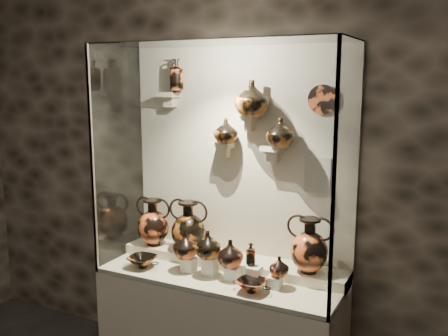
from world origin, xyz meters
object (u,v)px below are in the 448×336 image
(amphora_mid, at_px, (189,226))
(kylix_left, at_px, (142,261))
(lekythos_tall, at_px, (177,74))
(jug_a, at_px, (185,245))
(jug_b, at_px, (208,244))
(ovoid_vase_b, at_px, (252,98))
(amphora_right, at_px, (310,245))
(jug_c, at_px, (230,253))
(lekythos_small, at_px, (251,253))
(jug_e, at_px, (279,266))
(amphora_left, at_px, (153,222))
(kylix_right, at_px, (252,285))
(ovoid_vase_a, at_px, (226,131))
(ovoid_vase_c, at_px, (280,132))

(amphora_mid, distance_m, kylix_left, 0.41)
(lekythos_tall, bearing_deg, jug_a, -44.78)
(amphora_mid, height_order, jug_b, amphora_mid)
(jug_a, distance_m, ovoid_vase_b, 1.11)
(amphora_right, xyz_separation_m, kylix_left, (-1.14, -0.28, -0.21))
(jug_a, bearing_deg, jug_c, 14.71)
(amphora_mid, xyz_separation_m, lekythos_small, (0.58, -0.17, -0.06))
(jug_a, bearing_deg, jug_e, 14.15)
(jug_b, distance_m, jug_e, 0.51)
(amphora_left, height_order, amphora_mid, amphora_mid)
(jug_e, distance_m, lekythos_tall, 1.55)
(jug_b, xyz_separation_m, kylix_left, (-0.49, -0.08, -0.17))
(jug_a, height_order, kylix_right, jug_a)
(ovoid_vase_a, bearing_deg, amphora_right, -15.15)
(amphora_left, distance_m, kylix_right, 1.03)
(amphora_right, bearing_deg, lekythos_small, -154.02)
(amphora_right, bearing_deg, lekythos_tall, 174.75)
(lekythos_tall, xyz_separation_m, ovoid_vase_a, (0.41, -0.01, -0.40))
(jug_e, distance_m, ovoid_vase_c, 0.88)
(lekythos_small, relative_size, kylix_left, 0.66)
(amphora_right, distance_m, lekythos_small, 0.39)
(jug_b, bearing_deg, jug_e, 2.20)
(kylix_left, relative_size, ovoid_vase_a, 1.45)
(jug_e, height_order, kylix_left, jug_e)
(amphora_mid, relative_size, lekythos_tall, 1.41)
(jug_b, xyz_separation_m, kylix_right, (0.37, -0.11, -0.18))
(jug_e, relative_size, kylix_left, 0.52)
(jug_c, relative_size, ovoid_vase_c, 0.94)
(jug_c, distance_m, ovoid_vase_b, 1.05)
(amphora_mid, bearing_deg, amphora_right, -21.70)
(jug_a, height_order, lekythos_small, same)
(ovoid_vase_a, xyz_separation_m, ovoid_vase_b, (0.21, -0.03, 0.23))
(kylix_right, bearing_deg, amphora_left, 177.18)
(jug_e, bearing_deg, kylix_right, -157.62)
(jug_a, height_order, ovoid_vase_c, ovoid_vase_c)
(lekythos_small, relative_size, ovoid_vase_b, 0.70)
(amphora_right, relative_size, ovoid_vase_a, 2.10)
(amphora_left, distance_m, ovoid_vase_c, 1.24)
(ovoid_vase_c, bearing_deg, kylix_right, -71.46)
(jug_b, height_order, kylix_left, jug_b)
(lekythos_tall, distance_m, ovoid_vase_b, 0.64)
(jug_b, relative_size, ovoid_vase_c, 0.97)
(ovoid_vase_b, distance_m, ovoid_vase_c, 0.30)
(jug_a, height_order, ovoid_vase_a, ovoid_vase_a)
(kylix_left, bearing_deg, kylix_right, 19.34)
(lekythos_tall, bearing_deg, jug_b, -28.40)
(amphora_mid, height_order, jug_a, amphora_mid)
(amphora_right, bearing_deg, ovoid_vase_b, 174.59)
(jug_b, distance_m, ovoid_vase_a, 0.80)
(amphora_mid, height_order, ovoid_vase_a, ovoid_vase_a)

